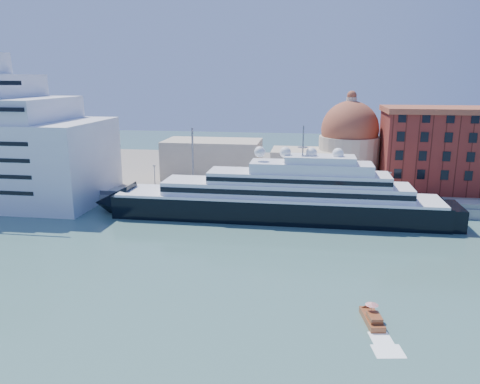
# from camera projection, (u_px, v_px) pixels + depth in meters

# --- Properties ---
(ground) EXTENTS (400.00, 400.00, 0.00)m
(ground) POSITION_uv_depth(u_px,v_px,m) (252.00, 252.00, 91.38)
(ground) COLOR #355C58
(ground) RESTS_ON ground
(quay) EXTENTS (180.00, 10.00, 2.50)m
(quay) POSITION_uv_depth(u_px,v_px,m) (268.00, 202.00, 123.71)
(quay) COLOR gray
(quay) RESTS_ON ground
(land) EXTENTS (260.00, 72.00, 2.00)m
(land) POSITION_uv_depth(u_px,v_px,m) (279.00, 172.00, 163.11)
(land) COLOR slate
(land) RESTS_ON ground
(quay_fence) EXTENTS (180.00, 0.10, 1.20)m
(quay_fence) POSITION_uv_depth(u_px,v_px,m) (267.00, 199.00, 118.94)
(quay_fence) COLOR slate
(quay_fence) RESTS_ON quay
(superyacht) EXTENTS (88.20, 12.23, 26.36)m
(superyacht) POSITION_uv_depth(u_px,v_px,m) (266.00, 200.00, 112.30)
(superyacht) COLOR black
(superyacht) RESTS_ON ground
(service_barge) EXTENTS (11.08, 6.29, 2.37)m
(service_barge) POSITION_uv_depth(u_px,v_px,m) (41.00, 207.00, 120.94)
(service_barge) COLOR white
(service_barge) RESTS_ON ground
(water_taxi) EXTENTS (3.04, 6.44, 2.94)m
(water_taxi) POSITION_uv_depth(u_px,v_px,m) (372.00, 318.00, 65.12)
(water_taxi) COLOR maroon
(water_taxi) RESTS_ON ground
(warehouse) EXTENTS (43.00, 19.00, 23.25)m
(warehouse) POSITION_uv_depth(u_px,v_px,m) (461.00, 149.00, 130.39)
(warehouse) COLOR maroon
(warehouse) RESTS_ON land
(church) EXTENTS (66.00, 18.00, 25.50)m
(church) POSITION_uv_depth(u_px,v_px,m) (297.00, 152.00, 143.21)
(church) COLOR beige
(church) RESTS_ON land
(lamp_posts) EXTENTS (120.80, 2.40, 18.00)m
(lamp_posts) POSITION_uv_depth(u_px,v_px,m) (220.00, 170.00, 121.82)
(lamp_posts) COLOR slate
(lamp_posts) RESTS_ON quay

